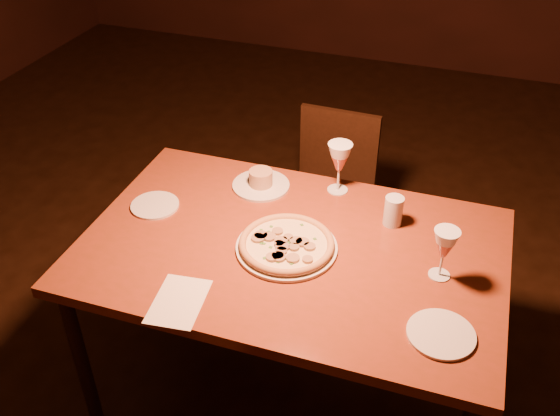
% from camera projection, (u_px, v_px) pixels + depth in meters
% --- Properties ---
extents(floor, '(7.00, 7.00, 0.00)m').
position_uv_depth(floor, '(259.00, 381.00, 2.57)').
color(floor, black).
rests_on(floor, ground).
extents(dining_table, '(1.42, 0.93, 0.76)m').
position_uv_depth(dining_table, '(291.00, 261.00, 2.14)').
color(dining_table, maroon).
rests_on(dining_table, floor).
extents(chair_far, '(0.39, 0.39, 0.78)m').
position_uv_depth(chair_far, '(330.00, 186.00, 2.95)').
color(chair_far, black).
rests_on(chair_far, floor).
extents(pizza_plate, '(0.34, 0.34, 0.04)m').
position_uv_depth(pizza_plate, '(287.00, 244.00, 2.07)').
color(pizza_plate, silver).
rests_on(pizza_plate, dining_table).
extents(ramekin_saucer, '(0.22, 0.22, 0.07)m').
position_uv_depth(ramekin_saucer, '(261.00, 182.00, 2.38)').
color(ramekin_saucer, silver).
rests_on(ramekin_saucer, dining_table).
extents(wine_glass_far, '(0.09, 0.09, 0.20)m').
position_uv_depth(wine_glass_far, '(339.00, 168.00, 2.31)').
color(wine_glass_far, '#B15549').
rests_on(wine_glass_far, dining_table).
extents(wine_glass_right, '(0.08, 0.08, 0.18)m').
position_uv_depth(wine_glass_right, '(443.00, 254.00, 1.92)').
color(wine_glass_right, '#B15549').
rests_on(wine_glass_right, dining_table).
extents(water_tumbler, '(0.07, 0.07, 0.11)m').
position_uv_depth(water_tumbler, '(393.00, 211.00, 2.17)').
color(water_tumbler, silver).
rests_on(water_tumbler, dining_table).
extents(side_plate_left, '(0.18, 0.18, 0.01)m').
position_uv_depth(side_plate_left, '(155.00, 205.00, 2.28)').
color(side_plate_left, silver).
rests_on(side_plate_left, dining_table).
extents(side_plate_near, '(0.20, 0.20, 0.01)m').
position_uv_depth(side_plate_near, '(441.00, 334.00, 1.77)').
color(side_plate_near, silver).
rests_on(side_plate_near, dining_table).
extents(menu_card, '(0.17, 0.24, 0.00)m').
position_uv_depth(menu_card, '(179.00, 301.00, 1.88)').
color(menu_card, silver).
rests_on(menu_card, dining_table).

